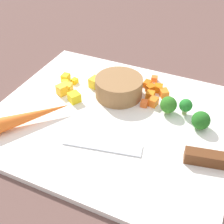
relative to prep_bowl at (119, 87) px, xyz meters
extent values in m
plane|color=brown|center=(-0.02, 0.07, -0.03)|extent=(4.00, 4.00, 0.00)
cube|color=white|center=(-0.02, 0.07, -0.03)|extent=(0.47, 0.40, 0.01)
cylinder|color=olive|center=(0.00, 0.00, 0.00)|extent=(0.10, 0.10, 0.04)
cube|color=silver|center=(-0.03, 0.15, -0.02)|extent=(0.14, 0.06, 0.00)
cube|color=#5E3218|center=(-0.21, 0.12, -0.01)|extent=(0.08, 0.04, 0.02)
cone|color=orange|center=(0.12, 0.15, -0.01)|extent=(0.12, 0.14, 0.03)
cube|color=orange|center=(-0.05, -0.09, -0.02)|extent=(0.02, 0.02, 0.01)
cube|color=orange|center=(-0.05, -0.06, -0.01)|extent=(0.02, 0.02, 0.01)
cube|color=orange|center=(-0.09, -0.04, -0.01)|extent=(0.03, 0.03, 0.02)
cube|color=orange|center=(-0.08, 0.00, -0.01)|extent=(0.02, 0.02, 0.02)
cube|color=orange|center=(-0.06, -0.04, -0.01)|extent=(0.02, 0.02, 0.02)
cube|color=orange|center=(-0.06, 0.01, -0.01)|extent=(0.02, 0.02, 0.01)
cube|color=orange|center=(-0.01, -0.06, -0.01)|extent=(0.02, 0.02, 0.01)
cube|color=orange|center=(-0.07, -0.02, -0.01)|extent=(0.02, 0.02, 0.01)
cube|color=orange|center=(-0.07, -0.05, -0.01)|extent=(0.02, 0.02, 0.02)
cube|color=yellow|center=(0.13, 0.01, -0.01)|extent=(0.02, 0.02, 0.01)
cube|color=yellow|center=(0.11, 0.00, -0.02)|extent=(0.02, 0.02, 0.01)
cube|color=yellow|center=(0.08, 0.06, -0.01)|extent=(0.03, 0.03, 0.02)
cube|color=yellow|center=(0.06, -0.01, -0.01)|extent=(0.02, 0.03, 0.02)
cube|color=yellow|center=(0.14, 0.00, -0.01)|extent=(0.02, 0.02, 0.02)
cube|color=yellow|center=(0.11, 0.03, -0.01)|extent=(0.03, 0.02, 0.02)
cube|color=yellow|center=(0.11, 0.05, -0.01)|extent=(0.03, 0.03, 0.02)
cylinder|color=#96B264|center=(-0.15, 0.00, -0.01)|extent=(0.01, 0.01, 0.01)
sphere|color=#247C29|center=(-0.15, 0.00, 0.00)|extent=(0.03, 0.03, 0.03)
cylinder|color=#8EC366|center=(-0.11, 0.01, -0.02)|extent=(0.01, 0.01, 0.01)
sphere|color=#307821|center=(-0.11, 0.01, 0.00)|extent=(0.03, 0.03, 0.03)
cylinder|color=#83BE61|center=(-0.18, 0.03, -0.02)|extent=(0.01, 0.01, 0.01)
sphere|color=#22691E|center=(-0.18, 0.03, 0.00)|extent=(0.03, 0.03, 0.03)
camera|label=1|loc=(-0.20, 0.47, 0.35)|focal=46.38mm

